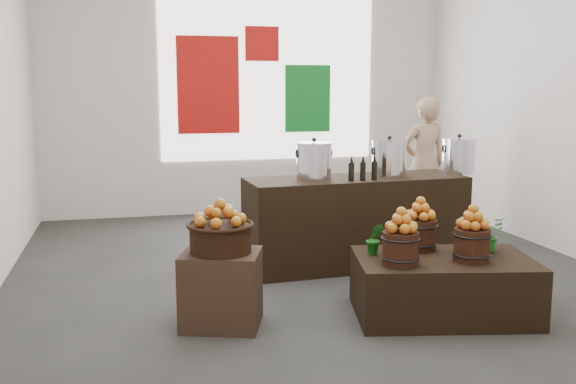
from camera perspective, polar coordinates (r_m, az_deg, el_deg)
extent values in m
plane|color=#373734|center=(6.49, 2.39, -7.54)|extent=(7.00, 7.00, 0.00)
cube|color=silver|center=(9.61, -3.53, 10.05)|extent=(6.00, 0.04, 4.00)
cube|color=white|center=(9.65, -1.73, 10.06)|extent=(3.20, 0.02, 2.40)
cube|color=#B4100D|center=(9.49, -7.11, 9.40)|extent=(0.90, 0.04, 1.40)
cube|color=#116E24|center=(9.79, 1.76, 8.30)|extent=(0.70, 0.04, 1.00)
cube|color=#B4100D|center=(9.64, -2.33, 13.04)|extent=(0.50, 0.04, 0.50)
cube|color=#442C1F|center=(5.16, -5.94, -8.58)|extent=(0.73, 0.66, 0.60)
cylinder|color=black|center=(5.05, -6.02, -4.14)|extent=(0.48, 0.48, 0.22)
cube|color=black|center=(5.52, 13.61, -8.17)|extent=(1.59, 1.16, 0.50)
cylinder|color=#331A0E|center=(5.14, 9.96, -4.96)|extent=(0.29, 0.29, 0.26)
cylinder|color=#331A0E|center=(5.37, 16.01, -4.55)|extent=(0.29, 0.29, 0.26)
cylinder|color=#331A0E|center=(5.63, 11.63, -3.73)|extent=(0.29, 0.29, 0.26)
imported|color=#146318|center=(5.72, 17.32, -3.57)|extent=(0.33, 0.30, 0.30)
imported|color=#146318|center=(5.42, 7.72, -4.15)|extent=(0.17, 0.15, 0.26)
cube|color=black|center=(6.82, 6.04, -2.63)|extent=(2.35, 0.86, 0.95)
cylinder|color=silver|center=(6.55, 2.32, 2.69)|extent=(0.36, 0.36, 0.36)
cylinder|color=silver|center=(6.87, 8.96, 2.90)|extent=(0.36, 0.36, 0.36)
cylinder|color=silver|center=(7.28, 14.92, 3.06)|extent=(0.36, 0.36, 0.36)
imported|color=tan|center=(8.67, 11.99, 2.49)|extent=(0.67, 0.47, 1.75)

